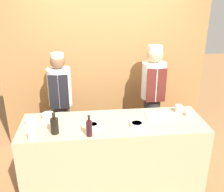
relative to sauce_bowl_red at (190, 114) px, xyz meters
The scene contains 15 objects.
ground_plane 1.35m from the sauce_bowl_red, behind, with size 14.00×14.00×0.00m, color olive.
cabinet_wall 1.53m from the sauce_bowl_red, 129.69° to the left, with size 3.12×0.18×2.40m.
counter 1.08m from the sauce_bowl_red, behind, with size 2.17×0.70×0.91m.
sauce_bowl_red is the anchor object (origin of this frame).
sauce_bowl_orange 0.72m from the sauce_bowl_red, 166.20° to the right, with size 0.15×0.15×0.04m.
sauce_bowl_green 1.74m from the sauce_bowl_red, behind, with size 0.14×0.14×0.06m.
sauce_bowl_white 1.92m from the sauce_bowl_red, behind, with size 0.13×0.13×0.05m.
sauce_bowl_brown 1.22m from the sauce_bowl_red, behind, with size 0.12×0.12×0.06m.
cutting_board 0.38m from the sauce_bowl_red, behind, with size 0.34×0.23×0.02m.
bottle_wine 1.29m from the sauce_bowl_red, 165.10° to the right, with size 0.06×0.06×0.25m.
bottle_soy 1.64m from the sauce_bowl_red, behind, with size 0.09×0.09×0.25m.
cup_cream 1.88m from the sauce_bowl_red, behind, with size 0.08×0.08×0.09m.
cup_steel 0.17m from the sauce_bowl_red, 127.99° to the left, with size 0.09×0.09×0.09m.
chef_left 1.77m from the sauce_bowl_red, 156.86° to the left, with size 0.33×0.33×1.59m.
chef_right 0.76m from the sauce_bowl_red, 112.86° to the left, with size 0.34×0.34×1.66m.
Camera 1 is at (-0.31, -2.72, 2.37)m, focal length 42.00 mm.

